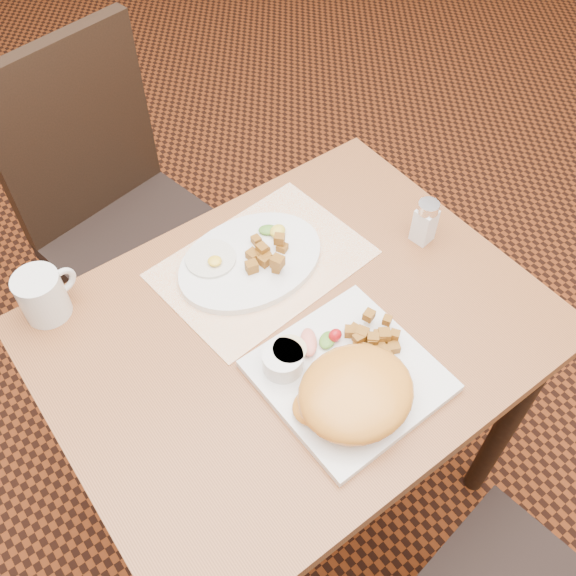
% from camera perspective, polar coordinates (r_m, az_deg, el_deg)
% --- Properties ---
extents(ground, '(8.00, 8.00, 0.00)m').
position_cam_1_polar(ground, '(1.86, 0.40, -16.81)').
color(ground, black).
rests_on(ground, ground).
extents(table, '(0.90, 0.70, 0.75)m').
position_cam_1_polar(table, '(1.28, 0.56, -6.19)').
color(table, brown).
rests_on(table, ground).
extents(chair_far, '(0.49, 0.50, 0.97)m').
position_cam_1_polar(chair_far, '(1.75, -14.82, 6.85)').
color(chair_far, black).
rests_on(chair_far, ground).
extents(placemat, '(0.42, 0.32, 0.00)m').
position_cam_1_polar(placemat, '(1.28, -2.26, 2.17)').
color(placemat, white).
rests_on(placemat, table).
extents(plate_square, '(0.29, 0.29, 0.02)m').
position_cam_1_polar(plate_square, '(1.13, 5.39, -7.77)').
color(plate_square, silver).
rests_on(plate_square, table).
extents(plate_oval, '(0.31, 0.23, 0.02)m').
position_cam_1_polar(plate_oval, '(1.28, -3.34, 2.41)').
color(plate_oval, silver).
rests_on(plate_oval, placemat).
extents(hollandaise_mound, '(0.20, 0.18, 0.07)m').
position_cam_1_polar(hollandaise_mound, '(1.06, 5.96, -9.33)').
color(hollandaise_mound, orange).
rests_on(hollandaise_mound, plate_square).
extents(ramekin, '(0.08, 0.07, 0.04)m').
position_cam_1_polar(ramekin, '(1.11, -0.42, -6.39)').
color(ramekin, silver).
rests_on(ramekin, plate_square).
extents(garnish_sq, '(0.09, 0.07, 0.03)m').
position_cam_1_polar(garnish_sq, '(1.14, 2.76, -4.65)').
color(garnish_sq, '#387223').
rests_on(garnish_sq, plate_square).
extents(fried_egg, '(0.10, 0.10, 0.02)m').
position_cam_1_polar(fried_egg, '(1.27, -6.83, 2.58)').
color(fried_egg, white).
rests_on(fried_egg, plate_oval).
extents(garnish_ov, '(0.06, 0.06, 0.02)m').
position_cam_1_polar(garnish_ov, '(1.31, -1.26, 5.13)').
color(garnish_ov, '#387223').
rests_on(garnish_ov, plate_oval).
extents(salt_shaker, '(0.05, 0.05, 0.10)m').
position_cam_1_polar(salt_shaker, '(1.32, 12.10, 5.83)').
color(salt_shaker, white).
rests_on(salt_shaker, table).
extents(coffee_mug, '(0.12, 0.09, 0.10)m').
position_cam_1_polar(coffee_mug, '(1.26, -20.94, -0.59)').
color(coffee_mug, silver).
rests_on(coffee_mug, table).
extents(home_fries_sq, '(0.10, 0.10, 0.03)m').
position_cam_1_polar(home_fries_sq, '(1.15, 7.68, -4.54)').
color(home_fries_sq, '#9C6119').
rests_on(home_fries_sq, plate_square).
extents(home_fries_ov, '(0.11, 0.11, 0.04)m').
position_cam_1_polar(home_fries_ov, '(1.26, -2.06, 2.93)').
color(home_fries_ov, '#9C6119').
rests_on(home_fries_ov, plate_oval).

